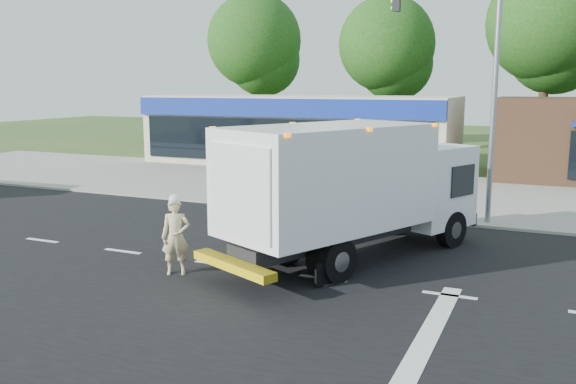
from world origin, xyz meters
name	(u,v)px	position (x,y,z in m)	size (l,w,h in m)	color
ground	(323,279)	(0.00, 0.00, 0.00)	(120.00, 120.00, 0.00)	#385123
road_asphalt	(323,279)	(0.00, 0.00, 0.00)	(60.00, 14.00, 0.02)	black
sidewalk	(402,212)	(0.00, 8.20, 0.06)	(60.00, 2.40, 0.12)	gray
parking_apron	(433,189)	(0.00, 14.00, 0.01)	(60.00, 9.00, 0.02)	gray
lane_markings	(360,304)	(1.35, -1.35, 0.02)	(55.20, 7.00, 0.01)	silver
ems_box_truck	(352,182)	(0.09, 1.88, 2.10)	(5.75, 8.51, 3.64)	black
emergency_worker	(176,236)	(-3.44, -1.12, 0.98)	(0.83, 0.73, 2.01)	#C9B886
retail_strip_mall	(299,130)	(-9.00, 19.93, 2.01)	(18.00, 6.20, 4.00)	beige
traffic_signal_pole	(475,75)	(2.35, 7.60, 4.92)	(3.51, 0.25, 8.00)	gray
background_trees	(466,42)	(-0.85, 28.16, 7.38)	(36.77, 7.39, 12.10)	#332114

